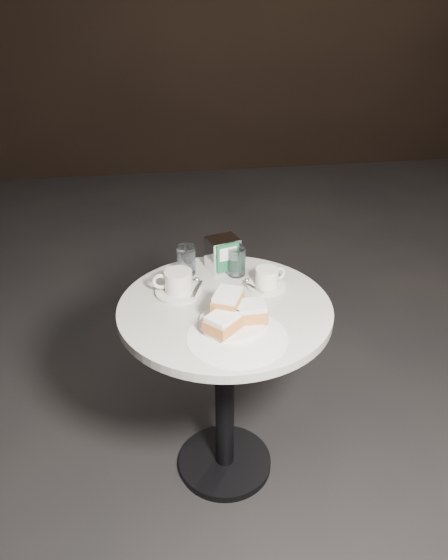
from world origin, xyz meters
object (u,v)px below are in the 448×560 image
Objects in this scene: coffee_cup_right at (267,279)px; coffee_cup_left at (178,284)px; beignet_plate at (233,315)px; water_glass_right at (237,262)px; napkin_dispenser at (223,254)px; water_glass_left at (186,260)px; cafe_table at (225,354)px.

coffee_cup_left is at bearing 160.30° from coffee_cup_right.
beignet_plate is 0.32m from water_glass_right.
coffee_cup_left is 0.30m from coffee_cup_right.
water_glass_left is at bearing 166.71° from napkin_dispenser.
cafe_table is 0.36m from napkin_dispenser.
coffee_cup_left is at bearing 145.23° from cafe_table.
napkin_dispenser is (0.03, 0.24, 0.26)m from cafe_table.
coffee_cup_left is (-0.15, 0.21, -0.00)m from beignet_plate.
coffee_cup_right is 0.14m from water_glass_right.
water_glass_left is (0.04, 0.13, 0.02)m from coffee_cup_left.
coffee_cup_right is at bearing 53.95° from beignet_plate.
water_glass_left is at bearing 113.96° from cafe_table.
cafe_table is at bearing -113.73° from napkin_dispenser.
beignet_plate is at bearing -101.51° from water_glass_right.
coffee_cup_left is 1.66× the size of water_glass_left.
water_glass_left is at bearing 133.38° from coffee_cup_right.
water_glass_right is at bearing -11.17° from water_glass_left.
beignet_plate is (0.01, -0.11, 0.23)m from cafe_table.
water_glass_left is at bearing 108.11° from beignet_plate.
water_glass_right is at bearing 111.54° from coffee_cup_right.
water_glass_right is (0.18, -0.03, -0.00)m from water_glass_left.
water_glass_left reaches higher than cafe_table.
water_glass_right reaches higher than beignet_plate.
water_glass_right is (0.22, 0.10, 0.01)m from coffee_cup_left.
napkin_dispenser is (0.17, 0.14, 0.03)m from coffee_cup_left.
water_glass_left is 0.18m from water_glass_right.
coffee_cup_left is 0.24m from water_glass_right.
napkin_dispenser is (-0.13, 0.15, 0.03)m from coffee_cup_right.
cafe_table is at bearing -109.80° from water_glass_right.
water_glass_left reaches higher than coffee_cup_right.
napkin_dispenser is at bearing 3.82° from water_glass_left.
water_glass_right reaches higher than coffee_cup_left.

